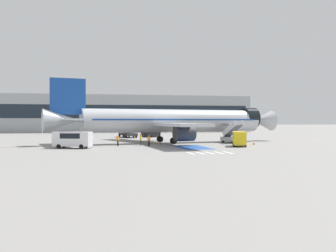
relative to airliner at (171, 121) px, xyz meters
name	(u,v)px	position (x,y,z in m)	size (l,w,h in m)	color
ground_plane	(170,143)	(-0.03, 0.87, -3.87)	(600.00, 600.00, 0.00)	gray
apron_leadline_yellow	(175,143)	(0.65, 0.13, -3.86)	(0.20, 77.12, 0.01)	gold
apron_stand_patch_blue	(192,147)	(0.65, -11.82, -3.86)	(4.31, 9.92, 0.01)	#2856A8
apron_walkway_bar_0	(190,153)	(-2.35, -22.15, -3.86)	(0.44, 3.60, 0.01)	silver
apron_walkway_bar_1	(200,153)	(-1.15, -22.15, -3.86)	(0.44, 3.60, 0.01)	silver
apron_walkway_bar_2	(210,153)	(0.05, -22.15, -3.86)	(0.44, 3.60, 0.01)	silver
apron_walkway_bar_3	(219,153)	(1.25, -22.15, -3.86)	(0.44, 3.60, 0.01)	silver
apron_walkway_bar_4	(228,153)	(2.45, -22.15, -3.86)	(0.44, 3.60, 0.01)	silver
airliner	(171,121)	(0.00, 0.00, 0.00)	(43.43, 36.52, 10.71)	#B7BCC4
boarding_stairs_forward	(232,137)	(10.48, -2.52, -2.87)	(3.11, 5.51, 4.04)	#ADB2BA
fuel_tanker	(128,130)	(-5.33, 24.74, -2.17)	(3.83, 9.25, 3.38)	#38383D
service_van_0	(73,138)	(-16.67, -10.70, -2.46)	(5.70, 3.71, 2.37)	silver
service_van_1	(239,138)	(8.24, -11.30, -2.52)	(3.44, 5.24, 2.26)	yellow
ground_crew_0	(118,140)	(-9.96, -6.67, -2.88)	(0.43, 0.48, 1.72)	black
ground_crew_1	(141,139)	(-6.29, -6.01, -2.78)	(0.37, 0.48, 1.87)	#2D2D33
ground_crew_2	(149,140)	(-5.27, -7.98, -2.93)	(0.49, 0.41, 1.64)	black
traffic_cone_0	(159,143)	(-2.74, -2.98, -3.61)	(0.46, 0.46, 0.51)	orange
traffic_cone_1	(254,143)	(12.32, -7.49, -3.63)	(0.42, 0.42, 0.47)	orange
terminal_building	(122,114)	(-2.93, 69.96, 2.50)	(90.89, 12.10, 12.72)	#9EA3A8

